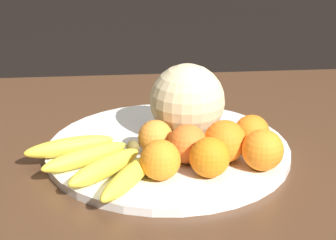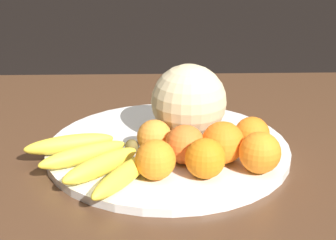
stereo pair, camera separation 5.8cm
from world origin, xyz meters
The scene contains 12 objects.
kitchen_table centered at (0.00, 0.00, 0.63)m, with size 1.58×0.97×0.71m.
fruit_bowl centered at (0.06, 0.01, 0.72)m, with size 0.43×0.43×0.01m.
melon centered at (0.10, 0.05, 0.79)m, with size 0.14×0.14×0.14m.
banana_bunch centered at (-0.06, -0.08, 0.74)m, with size 0.23×0.24×0.03m.
orange_front_left centered at (0.04, -0.11, 0.76)m, with size 0.06×0.06×0.06m.
orange_front_right centered at (0.15, -0.06, 0.76)m, with size 0.07×0.07×0.07m.
orange_mid_center centered at (0.21, -0.10, 0.76)m, with size 0.07×0.07×0.07m.
orange_back_left centered at (0.21, -0.02, 0.75)m, with size 0.06×0.06×0.06m.
orange_back_right centered at (0.09, -0.06, 0.76)m, with size 0.07×0.07×0.07m.
orange_top_small centered at (0.04, -0.02, 0.75)m, with size 0.06×0.06×0.06m.
orange_side_extra centered at (0.12, -0.11, 0.76)m, with size 0.06×0.06×0.06m.
produce_tag centered at (0.12, -0.04, 0.73)m, with size 0.09×0.06×0.00m.
Camera 1 is at (-0.02, -0.90, 1.14)m, focal length 60.00 mm.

